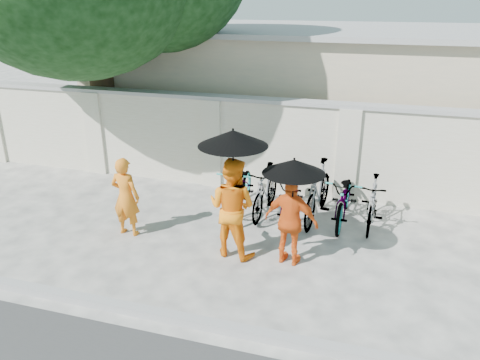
# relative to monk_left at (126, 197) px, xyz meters

# --- Properties ---
(ground) EXTENTS (80.00, 80.00, 0.00)m
(ground) POSITION_rel_monk_left_xyz_m (1.68, -0.38, -0.74)
(ground) COLOR silver
(kerb) EXTENTS (40.00, 0.16, 0.12)m
(kerb) POSITION_rel_monk_left_xyz_m (1.68, -2.08, -0.68)
(kerb) COLOR #989898
(kerb) RESTS_ON ground
(compound_wall) EXTENTS (20.00, 0.30, 2.00)m
(compound_wall) POSITION_rel_monk_left_xyz_m (2.68, 2.82, 0.26)
(compound_wall) COLOR beige
(compound_wall) RESTS_ON ground
(building_behind) EXTENTS (14.00, 6.00, 3.20)m
(building_behind) POSITION_rel_monk_left_xyz_m (3.68, 6.62, 0.86)
(building_behind) COLOR #C8B695
(building_behind) RESTS_ON ground
(monk_left) EXTENTS (0.55, 0.37, 1.48)m
(monk_left) POSITION_rel_monk_left_xyz_m (0.00, 0.00, 0.00)
(monk_left) COLOR orange
(monk_left) RESTS_ON ground
(monk_center) EXTENTS (0.95, 0.80, 1.72)m
(monk_center) POSITION_rel_monk_left_xyz_m (2.06, -0.13, 0.12)
(monk_center) COLOR orange
(monk_center) RESTS_ON ground
(parasol_center) EXTENTS (1.10, 1.10, 1.23)m
(parasol_center) POSITION_rel_monk_left_xyz_m (2.11, -0.21, 1.34)
(parasol_center) COLOR black
(parasol_center) RESTS_ON ground
(monk_right) EXTENTS (0.94, 0.51, 1.52)m
(monk_right) POSITION_rel_monk_left_xyz_m (3.05, -0.15, 0.02)
(monk_right) COLOR orange
(monk_right) RESTS_ON ground
(parasol_right) EXTENTS (0.97, 0.97, 0.97)m
(parasol_right) POSITION_rel_monk_left_xyz_m (3.07, -0.23, 0.98)
(parasol_right) COLOR black
(parasol_right) RESTS_ON ground
(bike_0) EXTENTS (0.75, 1.92, 0.99)m
(bike_0) POSITION_rel_monk_left_xyz_m (1.70, 1.51, -0.24)
(bike_0) COLOR gray
(bike_0) RESTS_ON ground
(bike_1) EXTENTS (0.55, 1.68, 1.00)m
(bike_1) POSITION_rel_monk_left_xyz_m (2.22, 1.55, -0.24)
(bike_1) COLOR gray
(bike_1) RESTS_ON ground
(bike_2) EXTENTS (0.72, 1.88, 0.97)m
(bike_2) POSITION_rel_monk_left_xyz_m (2.73, 1.55, -0.25)
(bike_2) COLOR gray
(bike_2) RESTS_ON ground
(bike_3) EXTENTS (0.74, 1.97, 1.15)m
(bike_3) POSITION_rel_monk_left_xyz_m (3.25, 1.62, -0.16)
(bike_3) COLOR gray
(bike_3) RESTS_ON ground
(bike_4) EXTENTS (0.71, 1.89, 0.98)m
(bike_4) POSITION_rel_monk_left_xyz_m (3.77, 1.65, -0.25)
(bike_4) COLOR gray
(bike_4) RESTS_ON ground
(bike_5) EXTENTS (0.54, 1.62, 0.96)m
(bike_5) POSITION_rel_monk_left_xyz_m (4.28, 1.60, -0.26)
(bike_5) COLOR gray
(bike_5) RESTS_ON ground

